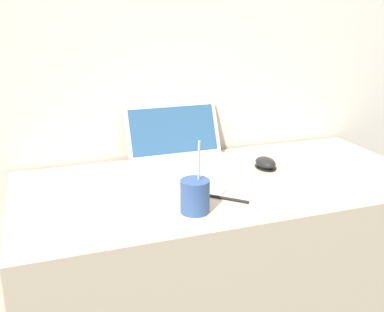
{
  "coord_description": "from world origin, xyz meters",
  "views": [
    {
      "loc": [
        -0.57,
        -0.96,
        1.27
      ],
      "look_at": [
        -0.09,
        0.4,
        0.79
      ],
      "focal_mm": 42.0,
      "sensor_mm": 36.0,
      "label": 1
    }
  ],
  "objects_px": {
    "computer_mouse": "(266,163)",
    "pen": "(225,198)",
    "drink_cup": "(195,195)",
    "laptop": "(183,157)"
  },
  "relations": [
    {
      "from": "drink_cup",
      "to": "computer_mouse",
      "type": "height_order",
      "value": "drink_cup"
    },
    {
      "from": "pen",
      "to": "computer_mouse",
      "type": "bearing_deg",
      "value": 40.11
    },
    {
      "from": "computer_mouse",
      "to": "drink_cup",
      "type": "bearing_deg",
      "value": -144.21
    },
    {
      "from": "laptop",
      "to": "computer_mouse",
      "type": "bearing_deg",
      "value": -20.09
    },
    {
      "from": "drink_cup",
      "to": "computer_mouse",
      "type": "distance_m",
      "value": 0.45
    },
    {
      "from": "drink_cup",
      "to": "pen",
      "type": "distance_m",
      "value": 0.13
    },
    {
      "from": "laptop",
      "to": "pen",
      "type": "relative_size",
      "value": 3.09
    },
    {
      "from": "laptop",
      "to": "computer_mouse",
      "type": "height_order",
      "value": "laptop"
    },
    {
      "from": "drink_cup",
      "to": "pen",
      "type": "relative_size",
      "value": 1.85
    },
    {
      "from": "computer_mouse",
      "to": "pen",
      "type": "bearing_deg",
      "value": -139.89
    }
  ]
}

